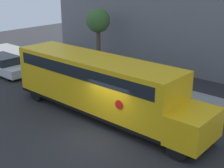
# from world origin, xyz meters

# --- Properties ---
(ground_plane) EXTENTS (60.00, 60.00, 0.00)m
(ground_plane) POSITION_xyz_m (0.00, 0.00, 0.00)
(ground_plane) COLOR #28282B
(sidewalk_strip) EXTENTS (44.00, 3.00, 0.15)m
(sidewalk_strip) POSITION_xyz_m (0.00, 6.50, 0.07)
(sidewalk_strip) COLOR gray
(sidewalk_strip) RESTS_ON ground
(school_bus) EXTENTS (11.85, 2.57, 3.17)m
(school_bus) POSITION_xyz_m (-1.76, 1.61, 1.83)
(school_bus) COLOR yellow
(school_bus) RESTS_ON ground
(parked_car) EXTENTS (4.71, 1.84, 1.42)m
(parked_car) POSITION_xyz_m (-12.37, 2.16, 0.71)
(parked_car) COLOR silver
(parked_car) RESTS_ON ground
(tree_near_sidewalk) EXTENTS (1.96, 1.96, 4.74)m
(tree_near_sidewalk) POSITION_xyz_m (-8.64, 8.73, 3.66)
(tree_near_sidewalk) COLOR brown
(tree_near_sidewalk) RESTS_ON ground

